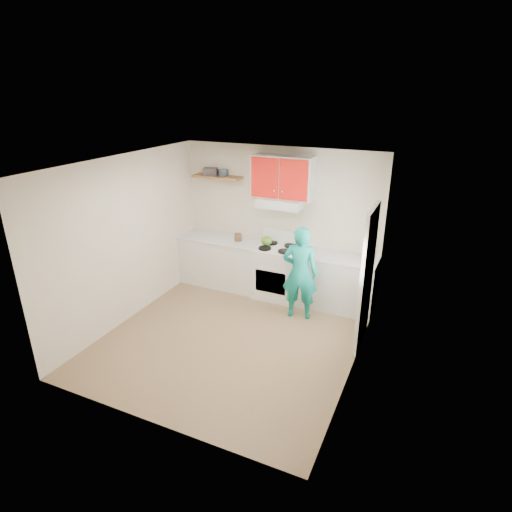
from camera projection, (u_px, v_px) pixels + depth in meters
The scene contains 21 objects.
floor at pixel (232, 338), 6.33m from camera, with size 3.80×3.80×0.00m, color brown.
ceiling at pixel (228, 163), 5.36m from camera, with size 3.60×3.80×0.04m, color white.
back_wall at pixel (280, 221), 7.45m from camera, with size 3.60×0.04×2.60m, color beige.
front_wall at pixel (143, 323), 4.24m from camera, with size 3.60×0.04×2.60m, color beige.
left_wall at pixel (127, 240), 6.54m from camera, with size 0.04×3.80×2.60m, color beige.
right_wall at pixel (360, 281), 5.16m from camera, with size 0.04×3.80×2.60m, color beige.
door at pixel (367, 279), 5.86m from camera, with size 0.05×0.85×2.05m, color white.
door_glass at pixel (368, 250), 5.72m from camera, with size 0.01×0.55×0.95m, color white.
counter_left at pixel (221, 262), 7.92m from camera, with size 1.52×0.60×0.90m, color silver.
counter_right at pixel (335, 282), 7.08m from camera, with size 1.32×0.60×0.90m, color silver.
stove at pixel (277, 272), 7.46m from camera, with size 0.76×0.65×0.92m, color white.
range_hood at pixel (281, 203), 7.08m from camera, with size 0.76×0.44×0.15m, color silver.
upper_cabinets at pixel (283, 177), 6.97m from camera, with size 1.02×0.33×0.70m, color red.
shelf at pixel (217, 177), 7.50m from camera, with size 0.90×0.30×0.04m, color brown.
books at pixel (211, 172), 7.51m from camera, with size 0.25×0.18×0.13m, color #363031.
tin at pixel (223, 173), 7.46m from camera, with size 0.18×0.18×0.11m, color #333D4C.
kettle at pixel (267, 241), 7.37m from camera, with size 0.20×0.20×0.17m, color #4C7A22.
crock at pixel (238, 238), 7.59m from camera, with size 0.13×0.13×0.16m, color #513823.
cutting_board at pixel (311, 253), 7.06m from camera, with size 0.27×0.20×0.02m, color olive.
silicone_mat at pixel (349, 261), 6.77m from camera, with size 0.30×0.25×0.01m, color red.
person at pixel (300, 273), 6.65m from camera, with size 0.56×0.37×1.55m, color #0E8275.
Camera 1 is at (2.56, -4.79, 3.51)m, focal length 29.55 mm.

